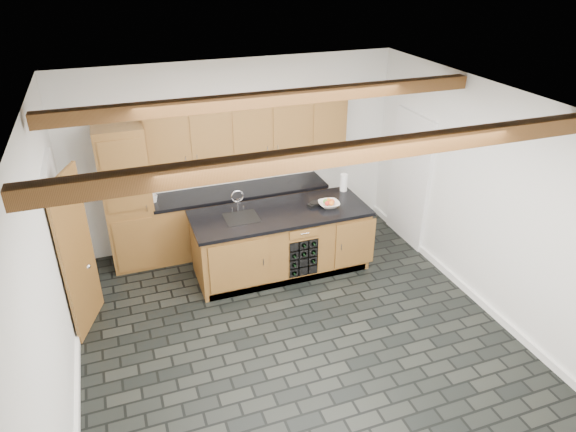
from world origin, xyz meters
name	(u,v)px	position (x,y,z in m)	size (l,w,h in m)	color
ground	(292,327)	(0.00, 0.00, 0.00)	(5.00, 5.00, 0.00)	black
room_shell	(270,199)	(-0.09, 0.53, 1.53)	(5.01, 5.00, 5.00)	white
back_cabinetry	(217,189)	(-0.38, 2.24, 0.98)	(3.65, 0.62, 2.20)	brown
island	(281,241)	(0.31, 1.28, 0.46)	(2.48, 0.96, 0.93)	brown
faucet	(241,215)	(-0.25, 1.33, 0.96)	(0.45, 0.40, 0.34)	black
kitchen_scale	(314,204)	(0.81, 1.30, 0.96)	(0.21, 0.16, 0.06)	black
fruit_bowl	(329,204)	(0.99, 1.21, 0.97)	(0.29, 0.29, 0.07)	silver
fruit_cluster	(329,202)	(0.99, 1.21, 1.00)	(0.16, 0.17, 0.07)	#CF481B
paper_towel	(344,182)	(1.42, 1.64, 1.06)	(0.11, 0.11, 0.26)	white
mug	(154,199)	(-1.30, 2.20, 0.98)	(0.11, 0.11, 0.10)	white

